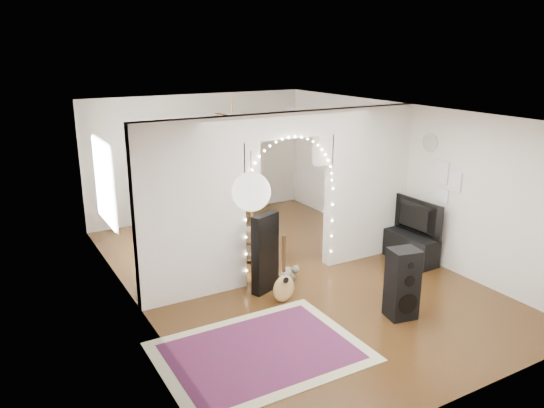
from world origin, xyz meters
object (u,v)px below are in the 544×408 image
dining_chair_left (182,237)px  bookcase (172,197)px  dining_table (224,193)px  dining_chair_right (256,244)px  acoustic_guitar (284,278)px  media_console (411,248)px  floor_speaker (402,284)px

dining_chair_left → bookcase: bearing=81.3°
dining_table → dining_chair_right: 2.15m
acoustic_guitar → media_console: 2.78m
acoustic_guitar → dining_chair_left: (-0.52, 2.86, -0.17)m
dining_table → dining_chair_left: dining_table is taller
floor_speaker → dining_chair_right: (-0.75, 2.90, -0.24)m
media_console → dining_table: dining_table is taller
acoustic_guitar → dining_table: bearing=69.9°
floor_speaker → dining_chair_right: floor_speaker is taller
bookcase → dining_chair_right: size_ratio=2.45×
acoustic_guitar → media_console: bearing=-3.6°
floor_speaker → dining_table: (-0.42, 4.98, 0.18)m
acoustic_guitar → dining_chair_left: bearing=91.8°
acoustic_guitar → bookcase: 3.89m
floor_speaker → media_console: size_ratio=1.01×
floor_speaker → dining_chair_right: bearing=115.9°
dining_table → dining_chair_left: size_ratio=2.62×
acoustic_guitar → dining_table: (0.78, 3.78, 0.29)m
floor_speaker → media_console: bearing=53.8°
media_console → bookcase: (-3.09, 3.63, 0.47)m
dining_chair_right → bookcase: bearing=133.1°
dining_table → dining_chair_right: size_ratio=2.18×
dining_chair_right → dining_table: bearing=104.6°
media_console → floor_speaker: bearing=-139.5°
dining_table → floor_speaker: bearing=-78.8°
media_console → dining_table: size_ratio=0.78×
bookcase → dining_table: (1.10, -0.09, -0.04)m
acoustic_guitar → dining_table: acoustic_guitar is taller
acoustic_guitar → bookcase: size_ratio=0.62×
media_console → dining_table: 4.09m
media_console → dining_chair_left: (-3.29, 2.62, -0.03)m
media_console → bookcase: bearing=128.5°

